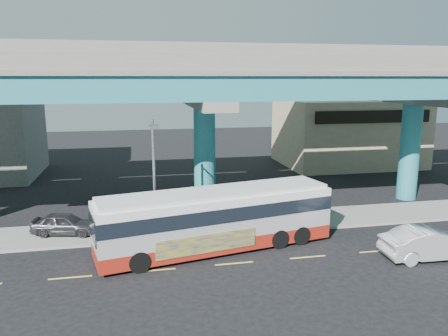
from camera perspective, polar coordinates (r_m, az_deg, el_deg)
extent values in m
plane|color=black|center=(23.10, 1.17, -12.06)|extent=(120.00, 120.00, 0.00)
cube|color=gray|center=(28.09, -1.33, -7.48)|extent=(70.00, 4.00, 0.15)
cube|color=#D8C64C|center=(22.58, -19.45, -13.34)|extent=(2.00, 0.12, 0.01)
cube|color=#D8C64C|center=(22.35, -8.98, -13.05)|extent=(2.00, 0.12, 0.01)
cube|color=#D8C64C|center=(22.83, 1.34, -12.35)|extent=(2.00, 0.12, 0.01)
cube|color=#D8C64C|center=(23.98, 10.88, -11.35)|extent=(2.00, 0.12, 0.01)
cube|color=#D8C64C|center=(25.70, 19.29, -10.21)|extent=(2.00, 0.12, 0.01)
cube|color=#D8C64C|center=(27.90, 26.46, -9.06)|extent=(2.00, 0.12, 0.01)
cylinder|color=#207979|center=(30.50, -2.54, 1.10)|extent=(1.50, 1.50, 7.40)
cube|color=gray|center=(30.02, -2.61, 8.63)|extent=(2.00, 12.00, 0.60)
cube|color=gray|center=(33.45, -3.59, 10.48)|extent=(1.80, 5.00, 1.20)
cylinder|color=#207979|center=(36.56, 23.07, 1.95)|extent=(1.50, 1.50, 7.40)
cube|color=gray|center=(36.16, 23.58, 8.20)|extent=(2.00, 12.00, 0.60)
cube|color=gray|center=(39.05, 20.73, 9.93)|extent=(1.80, 5.00, 1.20)
cube|color=#207979|center=(26.53, -1.42, 10.39)|extent=(52.00, 5.00, 1.40)
cube|color=gray|center=(26.53, -1.43, 12.23)|extent=(52.00, 5.40, 0.30)
cube|color=gray|center=(24.08, -0.35, 13.59)|extent=(52.00, 0.25, 0.80)
cube|color=gray|center=(29.00, -2.34, 13.26)|extent=(52.00, 0.25, 0.80)
cube|color=#207979|center=(33.44, -3.61, 12.70)|extent=(52.00, 5.00, 1.40)
cube|color=gray|center=(33.47, -3.63, 14.16)|extent=(52.00, 5.40, 0.30)
cube|color=gray|center=(31.03, -2.98, 15.38)|extent=(52.00, 0.25, 0.80)
cube|color=gray|center=(35.97, -4.22, 14.86)|extent=(52.00, 0.25, 0.80)
cube|color=tan|center=(49.51, 15.83, 4.54)|extent=(14.00, 10.00, 7.00)
cube|color=black|center=(44.86, 18.96, 6.34)|extent=(12.00, 0.25, 1.20)
cube|color=maroon|center=(24.37, -0.98, -9.24)|extent=(13.31, 5.32, 0.76)
cube|color=#B5B5BA|center=(23.97, -0.99, -6.58)|extent=(13.31, 5.32, 1.63)
cube|color=black|center=(23.80, -0.99, -5.34)|extent=(13.37, 5.39, 0.76)
cube|color=silver|center=(23.63, -1.00, -3.96)|extent=(13.31, 5.32, 0.43)
cube|color=silver|center=(23.55, -1.00, -3.20)|extent=(12.86, 5.00, 0.22)
cube|color=black|center=(26.90, 12.02, -3.95)|extent=(0.56, 2.48, 1.30)
cube|color=black|center=(22.35, -16.81, -7.45)|extent=(0.56, 2.48, 1.30)
cube|color=#171458|center=(22.63, -2.19, -9.85)|extent=(5.32, 1.14, 0.98)
cylinder|color=black|center=(22.05, -10.97, -11.95)|extent=(1.13, 0.54, 1.08)
cylinder|color=black|center=(24.32, -12.26, -9.71)|extent=(1.13, 0.54, 1.08)
cylinder|color=black|center=(24.70, 7.23, -9.18)|extent=(1.13, 0.54, 1.08)
cylinder|color=black|center=(26.75, 4.52, -7.46)|extent=(1.13, 0.54, 1.08)
cylinder|color=black|center=(25.41, 10.01, -8.66)|extent=(1.13, 0.54, 1.08)
cylinder|color=black|center=(27.40, 7.15, -7.05)|extent=(1.13, 0.54, 1.08)
imported|color=#A3A3A7|center=(25.49, 25.31, -8.88)|extent=(2.14, 5.21, 1.67)
imported|color=#2D2D32|center=(27.81, -20.07, -6.84)|extent=(3.07, 4.45, 1.31)
cylinder|color=gray|center=(25.28, -9.10, -1.49)|extent=(0.16, 0.16, 6.90)
cylinder|color=gray|center=(23.82, -9.24, 5.66)|extent=(0.12, 1.86, 0.12)
cube|color=gray|center=(22.90, -9.14, 5.31)|extent=(0.50, 0.70, 0.18)
cylinder|color=gray|center=(27.54, 7.76, -5.32)|extent=(0.06, 0.06, 2.29)
cylinder|color=#B20A0A|center=(27.22, 7.84, -3.14)|extent=(0.70, 0.41, 0.79)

